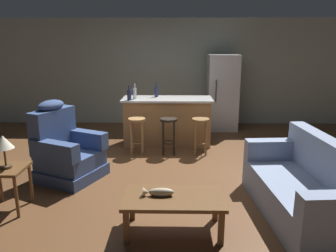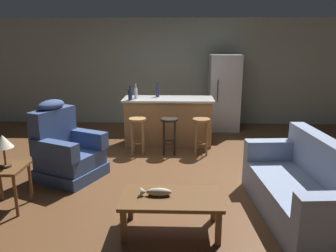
{
  "view_description": "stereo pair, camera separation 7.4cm",
  "coord_description": "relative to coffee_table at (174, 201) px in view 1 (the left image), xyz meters",
  "views": [
    {
      "loc": [
        0.13,
        -5.13,
        2.06
      ],
      "look_at": [
        0.04,
        -0.1,
        0.75
      ],
      "focal_mm": 35.0,
      "sensor_mm": 36.0,
      "label": 1
    },
    {
      "loc": [
        0.2,
        -5.12,
        2.06
      ],
      "look_at": [
        0.04,
        -0.1,
        0.75
      ],
      "focal_mm": 35.0,
      "sensor_mm": 36.0,
      "label": 2
    }
  ],
  "objects": [
    {
      "name": "ground_plane",
      "position": [
        -0.14,
        1.88,
        -0.36
      ],
      "size": [
        12.0,
        12.0,
        0.0
      ],
      "color": "brown"
    },
    {
      "name": "back_wall",
      "position": [
        -0.14,
        5.0,
        0.94
      ],
      "size": [
        12.0,
        0.05,
        2.6
      ],
      "color": "#939E93",
      "rests_on": "ground_plane"
    },
    {
      "name": "coffee_table",
      "position": [
        0.0,
        0.0,
        0.0
      ],
      "size": [
        1.1,
        0.6,
        0.42
      ],
      "color": "brown",
      "rests_on": "ground_plane"
    },
    {
      "name": "fish_figurine",
      "position": [
        -0.17,
        0.01,
        0.1
      ],
      "size": [
        0.34,
        0.1,
        0.1
      ],
      "color": "#4C3823",
      "rests_on": "coffee_table"
    },
    {
      "name": "couch",
      "position": [
        1.57,
        0.37,
        -0.02
      ],
      "size": [
        0.97,
        1.96,
        0.94
      ],
      "rotation": [
        0.0,
        0.0,
        3.21
      ],
      "color": "#8493B2",
      "rests_on": "ground_plane"
    },
    {
      "name": "recliner_near_lamp",
      "position": [
        -1.66,
        1.47,
        0.06
      ],
      "size": [
        1.11,
        1.11,
        1.2
      ],
      "rotation": [
        0.0,
        0.0,
        -0.43
      ],
      "color": "#384C7A",
      "rests_on": "ground_plane"
    },
    {
      "name": "end_table",
      "position": [
        -2.07,
        0.45,
        0.1
      ],
      "size": [
        0.48,
        0.48,
        0.56
      ],
      "color": "brown",
      "rests_on": "ground_plane"
    },
    {
      "name": "table_lamp",
      "position": [
        -2.04,
        0.44,
        0.5
      ],
      "size": [
        0.24,
        0.24,
        0.41
      ],
      "color": "#4C3823",
      "rests_on": "end_table"
    },
    {
      "name": "kitchen_island",
      "position": [
        -0.14,
        3.23,
        0.11
      ],
      "size": [
        1.8,
        0.7,
        0.95
      ],
      "color": "#9E7042",
      "rests_on": "ground_plane"
    },
    {
      "name": "bar_stool_left",
      "position": [
        -0.69,
        2.6,
        0.11
      ],
      "size": [
        0.32,
        0.32,
        0.68
      ],
      "color": "#A87A47",
      "rests_on": "ground_plane"
    },
    {
      "name": "bar_stool_middle",
      "position": [
        -0.1,
        2.6,
        0.11
      ],
      "size": [
        0.32,
        0.32,
        0.68
      ],
      "color": "black",
      "rests_on": "ground_plane"
    },
    {
      "name": "bar_stool_right",
      "position": [
        0.49,
        2.6,
        0.11
      ],
      "size": [
        0.32,
        0.32,
        0.68
      ],
      "color": "olive",
      "rests_on": "ground_plane"
    },
    {
      "name": "refrigerator",
      "position": [
        1.14,
        4.43,
        0.52
      ],
      "size": [
        0.7,
        0.69,
        1.76
      ],
      "color": "#B7B7BC",
      "rests_on": "ground_plane"
    },
    {
      "name": "bottle_tall_green",
      "position": [
        -0.77,
        3.14,
        0.7
      ],
      "size": [
        0.07,
        0.07,
        0.3
      ],
      "color": "silver",
      "rests_on": "kitchen_island"
    },
    {
      "name": "bottle_short_amber",
      "position": [
        -0.86,
        2.99,
        0.69
      ],
      "size": [
        0.08,
        0.08,
        0.28
      ],
      "color": "#23284C",
      "rests_on": "kitchen_island"
    },
    {
      "name": "bottle_wine_dark",
      "position": [
        -0.36,
        3.38,
        0.7
      ],
      "size": [
        0.08,
        0.08,
        0.29
      ],
      "color": "#23284C",
      "rests_on": "kitchen_island"
    }
  ]
}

